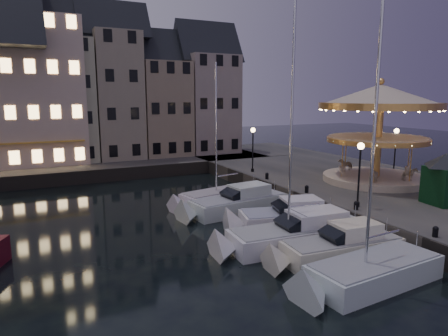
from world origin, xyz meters
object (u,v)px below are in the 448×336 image
bollard_b (356,205)px  bollard_d (267,176)px  bollard_a (435,231)px  motorboat_a (366,275)px  bollard_c (307,189)px  motorboat_d (283,219)px  streetlamp_c (253,143)px  streetlamp_d (396,144)px  motorboat_c (295,235)px  motorboat_e (235,204)px  motorboat_b (335,250)px  motorboat_f (218,198)px  streetlamp_b (360,165)px  ticket_kiosk (446,170)px  carousel (379,114)px

bollard_b → bollard_d: (0.00, 10.50, 0.00)m
bollard_a → motorboat_a: 5.37m
bollard_c → motorboat_d: motorboat_d is taller
streetlamp_c → bollard_b: size_ratio=7.32×
bollard_b → bollard_d: 10.50m
streetlamp_d → bollard_c: size_ratio=7.32×
streetlamp_c → bollard_b: 14.22m
streetlamp_d → bollard_a: bearing=-132.5°
bollard_a → motorboat_d: 8.67m
bollard_a → bollard_d: bearing=90.0°
motorboat_c → motorboat_e: motorboat_c is taller
motorboat_b → motorboat_d: (0.56, 5.47, -0.00)m
motorboat_c → motorboat_f: size_ratio=1.16×
streetlamp_b → ticket_kiosk: bearing=-20.0°
streetlamp_b → motorboat_d: (-4.61, 1.63, -3.38)m
motorboat_c → streetlamp_b: bearing=11.9°
motorboat_d → carousel: (11.62, 3.56, 6.25)m
motorboat_f → motorboat_a: bearing=-89.6°
bollard_c → motorboat_a: size_ratio=0.05×
streetlamp_c → motorboat_d: size_ratio=0.57×
motorboat_f → motorboat_d: bearing=-79.3°
streetlamp_d → bollard_c: 12.40m
streetlamp_c → streetlamp_d: 13.04m
motorboat_e → motorboat_f: 2.54m
bollard_b → carousel: bearing=36.8°
bollard_d → motorboat_b: size_ratio=0.08×
bollard_c → streetlamp_c: bearing=86.2°
motorboat_e → ticket_kiosk: bearing=-35.8°
bollard_d → motorboat_f: (-5.34, -1.34, -1.07)m
motorboat_c → bollard_d: bearing=65.2°
streetlamp_c → motorboat_a: motorboat_a is taller
streetlamp_d → ticket_kiosk: streetlamp_d is taller
streetlamp_b → carousel: (7.01, 5.19, 2.87)m
bollard_c → ticket_kiosk: 9.19m
motorboat_d → motorboat_f: motorboat_f is taller
bollard_c → ticket_kiosk: (6.16, -6.53, 2.00)m
motorboat_b → motorboat_c: 2.69m
streetlamp_d → bollard_a: size_ratio=7.32×
streetlamp_b → motorboat_c: size_ratio=0.33×
bollard_a → bollard_d: same height
carousel → motorboat_d: bearing=-163.0°
motorboat_a → carousel: size_ratio=1.30×
carousel → streetlamp_b: bearing=-143.5°
motorboat_c → motorboat_d: motorboat_c is taller
motorboat_d → ticket_kiosk: 11.21m
bollard_d → bollard_c: bearing=-90.0°
bollard_b → motorboat_e: (-5.17, 6.63, -0.96)m
motorboat_d → motorboat_b: bearing=-95.9°
motorboat_e → motorboat_f: (-0.17, 2.54, -0.12)m
motorboat_c → motorboat_d: bearing=67.7°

